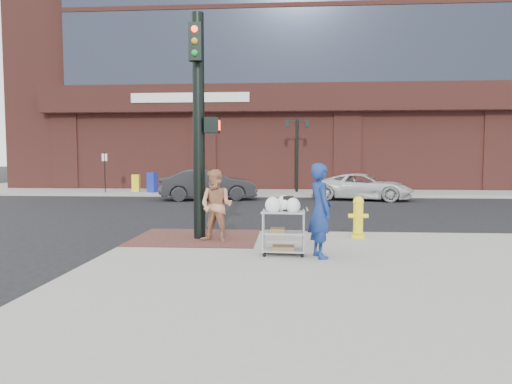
# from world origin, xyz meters

# --- Properties ---
(ground) EXTENTS (220.00, 220.00, 0.00)m
(ground) POSITION_xyz_m (0.00, 0.00, 0.00)
(ground) COLOR black
(ground) RESTS_ON ground
(sidewalk_far) EXTENTS (65.00, 36.00, 0.15)m
(sidewalk_far) POSITION_xyz_m (12.50, 32.00, 0.07)
(sidewalk_far) COLOR gray
(sidewalk_far) RESTS_ON ground
(brick_curb_ramp) EXTENTS (2.80, 2.40, 0.01)m
(brick_curb_ramp) POSITION_xyz_m (-0.60, 0.90, 0.16)
(brick_curb_ramp) COLOR #562F28
(brick_curb_ramp) RESTS_ON sidewalk_near
(bank_building) EXTENTS (42.00, 26.00, 28.00)m
(bank_building) POSITION_xyz_m (5.00, 31.00, 14.15)
(bank_building) COLOR brown
(bank_building) RESTS_ON sidewalk_far
(lamp_post) EXTENTS (1.32, 0.22, 4.00)m
(lamp_post) POSITION_xyz_m (2.00, 16.00, 2.62)
(lamp_post) COLOR black
(lamp_post) RESTS_ON sidewalk_far
(parking_sign) EXTENTS (0.05, 0.05, 2.20)m
(parking_sign) POSITION_xyz_m (-8.50, 15.00, 1.25)
(parking_sign) COLOR black
(parking_sign) RESTS_ON sidewalk_far
(traffic_signal_pole) EXTENTS (0.61, 0.51, 5.00)m
(traffic_signal_pole) POSITION_xyz_m (-0.48, 0.77, 2.83)
(traffic_signal_pole) COLOR black
(traffic_signal_pole) RESTS_ON sidewalk_near
(woman_blue) EXTENTS (0.58, 0.72, 1.73)m
(woman_blue) POSITION_xyz_m (2.08, -1.02, 1.01)
(woman_blue) COLOR navy
(woman_blue) RESTS_ON sidewalk_near
(pedestrian_tan) EXTENTS (0.91, 0.80, 1.58)m
(pedestrian_tan) POSITION_xyz_m (-0.06, 0.43, 0.94)
(pedestrian_tan) COLOR tan
(pedestrian_tan) RESTS_ON sidewalk_near
(sedan_dark) EXTENTS (4.79, 2.52, 1.50)m
(sedan_dark) POSITION_xyz_m (-2.29, 12.16, 0.75)
(sedan_dark) COLOR black
(sedan_dark) RESTS_ON ground
(minivan_white) EXTENTS (4.97, 3.27, 1.27)m
(minivan_white) POSITION_xyz_m (5.10, 12.69, 0.63)
(minivan_white) COLOR silver
(minivan_white) RESTS_ON ground
(utility_cart) EXTENTS (0.83, 0.50, 1.12)m
(utility_cart) POSITION_xyz_m (1.41, -0.87, 0.66)
(utility_cart) COLOR #959499
(utility_cart) RESTS_ON sidewalk_near
(fire_hydrant) EXTENTS (0.45, 0.31, 0.95)m
(fire_hydrant) POSITION_xyz_m (3.10, 1.15, 0.64)
(fire_hydrant) COLOR yellow
(fire_hydrant) RESTS_ON sidewalk_near
(newsbox_yellow) EXTENTS (0.42, 0.39, 0.95)m
(newsbox_yellow) POSITION_xyz_m (-6.94, 15.50, 0.62)
(newsbox_yellow) COLOR yellow
(newsbox_yellow) RESTS_ON sidewalk_far
(newsbox_blue) EXTENTS (0.56, 0.53, 1.08)m
(newsbox_blue) POSITION_xyz_m (-5.85, 14.98, 0.69)
(newsbox_blue) COLOR navy
(newsbox_blue) RESTS_ON sidewalk_far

